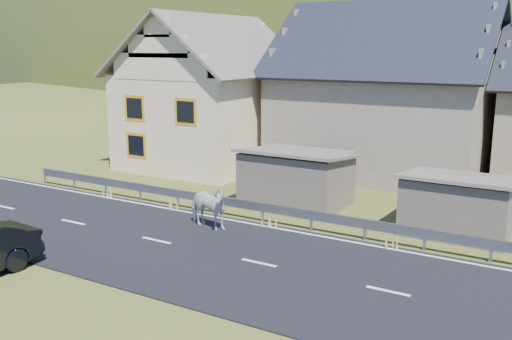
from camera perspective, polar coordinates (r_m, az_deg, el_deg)
The scene contains 10 objects.
ground at distance 17.45m, azimuth 0.30°, elevation -9.40°, with size 160.00×160.00×0.00m, color #3B4317.
road at distance 17.44m, azimuth 0.30°, elevation -9.33°, with size 60.00×7.00×0.04m, color black.
lane_markings at distance 17.43m, azimuth 0.30°, elevation -9.26°, with size 60.00×6.60×0.01m, color silver.
guardrail at distance 20.35m, azimuth 5.54°, elevation -4.57°, with size 28.10×0.09×0.75m.
shed_left at distance 23.50m, azimuth 4.07°, elevation -0.88°, with size 4.30×3.30×2.40m, color #726356.
shed_right at distance 21.06m, azimuth 19.49°, elevation -3.42°, with size 3.80×2.90×2.20m, color #726356.
house_cream at distance 31.79m, azimuth -4.44°, elevation 8.50°, with size 7.80×9.80×8.30m.
house_stone_a at distance 30.47m, azimuth 13.13°, elevation 8.58°, with size 10.80×9.80×8.90m.
conifer_patch at distance 139.16m, azimuth 3.62°, elevation 12.11°, with size 76.00×50.00×28.00m, color black.
horse at distance 20.46m, azimuth -4.94°, elevation -3.62°, with size 1.92×0.88×1.63m, color silver.
Camera 1 is at (8.16, -14.01, 6.46)m, focal length 40.00 mm.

